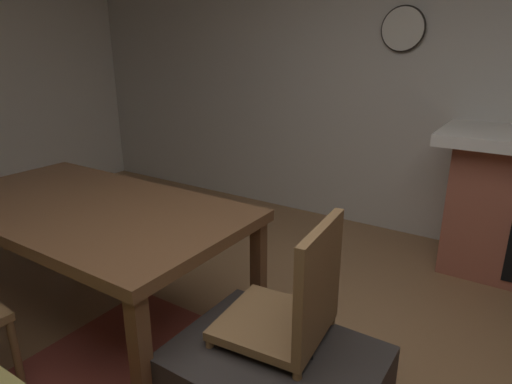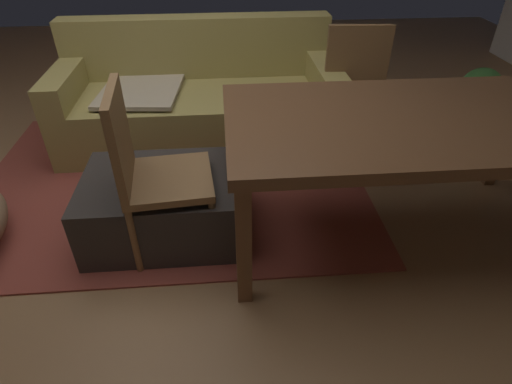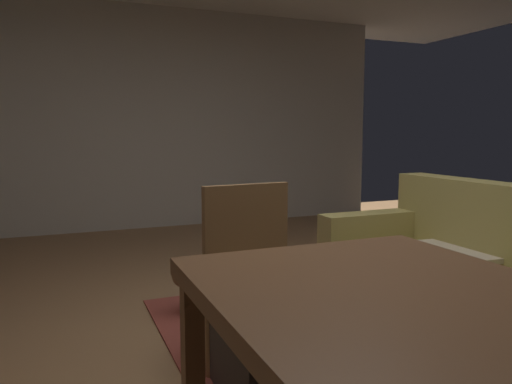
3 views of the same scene
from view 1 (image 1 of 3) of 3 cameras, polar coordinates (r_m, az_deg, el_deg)
name	(u,v)px [view 1 (image 1 of 3)]	position (r m, az deg, el deg)	size (l,w,h in m)	color
wall_back_fireplace_side	(450,78)	(3.86, 23.81, 13.29)	(8.26, 0.12, 2.67)	beige
tv_remote	(307,345)	(1.98, 6.62, -19.00)	(0.05, 0.16, 0.02)	black
dining_table	(88,215)	(2.67, -20.93, -2.83)	(1.86, 0.99, 0.74)	brown
dining_chair_west	(293,311)	(1.93, 4.81, -15.02)	(0.48, 0.48, 0.93)	brown
wall_clock	(403,29)	(3.85, 18.47, 19.37)	(0.35, 0.03, 0.35)	silver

